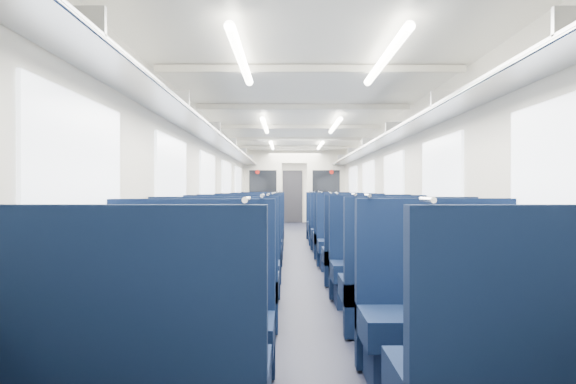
# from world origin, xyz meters

# --- Properties ---
(floor) EXTENTS (2.80, 18.00, 0.01)m
(floor) POSITION_xyz_m (0.00, 0.00, 0.00)
(floor) COLOR black
(floor) RESTS_ON ground
(ceiling) EXTENTS (2.80, 18.00, 0.01)m
(ceiling) POSITION_xyz_m (0.00, 0.00, 2.35)
(ceiling) COLOR white
(ceiling) RESTS_ON wall_left
(wall_left) EXTENTS (0.02, 18.00, 2.35)m
(wall_left) POSITION_xyz_m (-1.40, 0.00, 1.18)
(wall_left) COLOR beige
(wall_left) RESTS_ON floor
(dado_left) EXTENTS (0.03, 17.90, 0.70)m
(dado_left) POSITION_xyz_m (-1.39, 0.00, 0.35)
(dado_left) COLOR black
(dado_left) RESTS_ON floor
(wall_right) EXTENTS (0.02, 18.00, 2.35)m
(wall_right) POSITION_xyz_m (1.40, 0.00, 1.18)
(wall_right) COLOR beige
(wall_right) RESTS_ON floor
(dado_right) EXTENTS (0.03, 17.90, 0.70)m
(dado_right) POSITION_xyz_m (1.39, 0.00, 0.35)
(dado_right) COLOR black
(dado_right) RESTS_ON floor
(wall_far) EXTENTS (2.80, 0.02, 2.35)m
(wall_far) POSITION_xyz_m (0.00, 9.00, 1.18)
(wall_far) COLOR beige
(wall_far) RESTS_ON floor
(luggage_rack_left) EXTENTS (0.36, 17.40, 0.18)m
(luggage_rack_left) POSITION_xyz_m (-1.21, 0.00, 1.97)
(luggage_rack_left) COLOR #B2B5BA
(luggage_rack_left) RESTS_ON wall_left
(luggage_rack_right) EXTENTS (0.36, 17.40, 0.18)m
(luggage_rack_right) POSITION_xyz_m (1.21, 0.00, 1.97)
(luggage_rack_right) COLOR #B2B5BA
(luggage_rack_right) RESTS_ON wall_right
(windows) EXTENTS (2.78, 15.60, 0.75)m
(windows) POSITION_xyz_m (0.00, -0.46, 1.42)
(windows) COLOR white
(windows) RESTS_ON wall_left
(ceiling_fittings) EXTENTS (2.70, 16.06, 0.11)m
(ceiling_fittings) POSITION_xyz_m (0.00, -0.26, 2.29)
(ceiling_fittings) COLOR beige
(ceiling_fittings) RESTS_ON ceiling
(end_door) EXTENTS (0.75, 0.06, 2.00)m
(end_door) POSITION_xyz_m (0.00, 8.94, 1.00)
(end_door) COLOR black
(end_door) RESTS_ON floor
(bulkhead) EXTENTS (2.80, 0.10, 2.35)m
(bulkhead) POSITION_xyz_m (-0.00, 3.56, 1.23)
(bulkhead) COLOR beige
(bulkhead) RESTS_ON floor
(seat_2) EXTENTS (1.11, 0.61, 1.23)m
(seat_2) POSITION_xyz_m (-0.83, -7.21, 0.38)
(seat_2) COLOR #0A1834
(seat_2) RESTS_ON floor
(seat_3) EXTENTS (1.11, 0.61, 1.23)m
(seat_3) POSITION_xyz_m (0.83, -7.04, 0.38)
(seat_3) COLOR #0A1834
(seat_3) RESTS_ON floor
(seat_4) EXTENTS (1.11, 0.61, 1.23)m
(seat_4) POSITION_xyz_m (-0.83, -5.89, 0.38)
(seat_4) COLOR #0A1834
(seat_4) RESTS_ON floor
(seat_5) EXTENTS (1.11, 0.61, 1.23)m
(seat_5) POSITION_xyz_m (0.83, -6.01, 0.38)
(seat_5) COLOR #0A1834
(seat_5) RESTS_ON floor
(seat_6) EXTENTS (1.11, 0.61, 1.23)m
(seat_6) POSITION_xyz_m (-0.83, -4.84, 0.38)
(seat_6) COLOR #0A1834
(seat_6) RESTS_ON floor
(seat_7) EXTENTS (1.11, 0.61, 1.23)m
(seat_7) POSITION_xyz_m (0.83, -4.83, 0.38)
(seat_7) COLOR #0A1834
(seat_7) RESTS_ON floor
(seat_8) EXTENTS (1.11, 0.61, 1.23)m
(seat_8) POSITION_xyz_m (-0.83, -3.62, 0.38)
(seat_8) COLOR #0A1834
(seat_8) RESTS_ON floor
(seat_9) EXTENTS (1.11, 0.61, 1.23)m
(seat_9) POSITION_xyz_m (0.83, -3.77, 0.38)
(seat_9) COLOR #0A1834
(seat_9) RESTS_ON floor
(seat_10) EXTENTS (1.11, 0.61, 1.23)m
(seat_10) POSITION_xyz_m (-0.83, -2.45, 0.38)
(seat_10) COLOR #0A1834
(seat_10) RESTS_ON floor
(seat_11) EXTENTS (1.11, 0.61, 1.23)m
(seat_11) POSITION_xyz_m (0.83, -2.41, 0.38)
(seat_11) COLOR #0A1834
(seat_11) RESTS_ON floor
(seat_12) EXTENTS (1.11, 0.61, 1.23)m
(seat_12) POSITION_xyz_m (-0.83, -1.32, 0.38)
(seat_12) COLOR #0A1834
(seat_12) RESTS_ON floor
(seat_13) EXTENTS (1.11, 0.61, 1.23)m
(seat_13) POSITION_xyz_m (0.83, -1.28, 0.38)
(seat_13) COLOR #0A1834
(seat_13) RESTS_ON floor
(seat_14) EXTENTS (1.11, 0.61, 1.23)m
(seat_14) POSITION_xyz_m (-0.83, -0.30, 0.38)
(seat_14) COLOR #0A1834
(seat_14) RESTS_ON floor
(seat_15) EXTENTS (1.11, 0.61, 1.23)m
(seat_15) POSITION_xyz_m (0.83, -0.24, 0.38)
(seat_15) COLOR #0A1834
(seat_15) RESTS_ON floor
(seat_16) EXTENTS (1.11, 0.61, 1.23)m
(seat_16) POSITION_xyz_m (-0.83, 0.84, 0.38)
(seat_16) COLOR #0A1834
(seat_16) RESTS_ON floor
(seat_17) EXTENTS (1.11, 0.61, 1.23)m
(seat_17) POSITION_xyz_m (0.83, 0.89, 0.38)
(seat_17) COLOR #0A1834
(seat_17) RESTS_ON floor
(seat_18) EXTENTS (1.11, 0.61, 1.23)m
(seat_18) POSITION_xyz_m (-0.83, 2.10, 0.38)
(seat_18) COLOR #0A1834
(seat_18) RESTS_ON floor
(seat_19) EXTENTS (1.11, 0.61, 1.23)m
(seat_19) POSITION_xyz_m (0.83, 2.08, 0.38)
(seat_19) COLOR #0A1834
(seat_19) RESTS_ON floor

